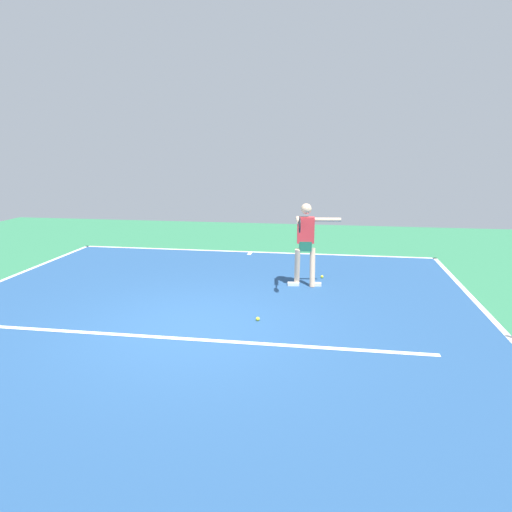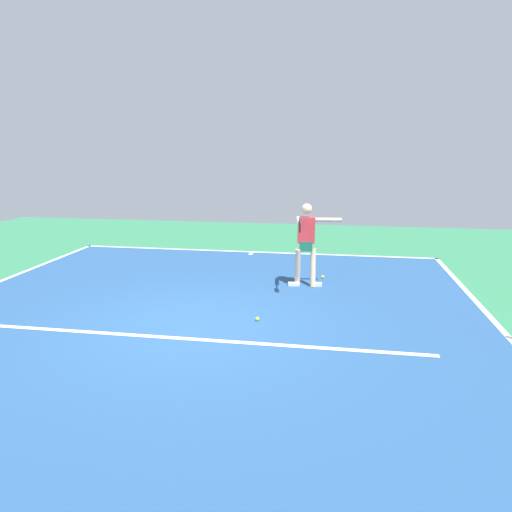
# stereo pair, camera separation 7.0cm
# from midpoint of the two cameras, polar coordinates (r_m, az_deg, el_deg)

# --- Properties ---
(ground_plane) EXTENTS (21.18, 21.18, 0.00)m
(ground_plane) POSITION_cam_midpoint_polar(r_m,az_deg,el_deg) (7.60, -7.50, -8.56)
(ground_plane) COLOR #2D754C
(court_surface) EXTENTS (9.80, 11.23, 0.00)m
(court_surface) POSITION_cam_midpoint_polar(r_m,az_deg,el_deg) (7.60, -7.50, -8.55)
(court_surface) COLOR navy
(court_surface) RESTS_ON ground_plane
(court_line_baseline_near) EXTENTS (9.80, 0.10, 0.01)m
(court_line_baseline_near) POSITION_cam_midpoint_polar(r_m,az_deg,el_deg) (12.80, -0.30, 0.51)
(court_line_baseline_near) COLOR white
(court_line_baseline_near) RESTS_ON ground_plane
(court_line_service) EXTENTS (7.35, 0.10, 0.01)m
(court_line_service) POSITION_cam_midpoint_polar(r_m,az_deg,el_deg) (7.16, -8.67, -9.97)
(court_line_service) COLOR white
(court_line_service) RESTS_ON ground_plane
(court_line_centre_mark) EXTENTS (0.10, 0.30, 0.01)m
(court_line_centre_mark) POSITION_cam_midpoint_polar(r_m,az_deg,el_deg) (12.61, -0.45, 0.32)
(court_line_centre_mark) COLOR white
(court_line_centre_mark) RESTS_ON ground_plane
(tennis_player) EXTENTS (1.05, 1.19, 1.72)m
(tennis_player) POSITION_cam_midpoint_polar(r_m,az_deg,el_deg) (9.45, 6.42, 2.02)
(tennis_player) COLOR beige
(tennis_player) RESTS_ON ground_plane
(tennis_ball_near_player) EXTENTS (0.07, 0.07, 0.07)m
(tennis_ball_near_player) POSITION_cam_midpoint_polar(r_m,az_deg,el_deg) (7.76, 0.42, -7.73)
(tennis_ball_near_player) COLOR yellow
(tennis_ball_near_player) RESTS_ON ground_plane
(tennis_ball_by_baseline) EXTENTS (0.07, 0.07, 0.07)m
(tennis_ball_by_baseline) POSITION_cam_midpoint_polar(r_m,az_deg,el_deg) (10.32, 8.39, -2.55)
(tennis_ball_by_baseline) COLOR yellow
(tennis_ball_by_baseline) RESTS_ON ground_plane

